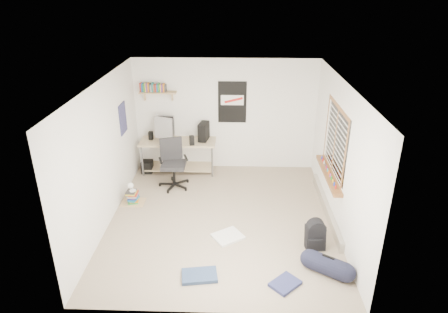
{
  "coord_description": "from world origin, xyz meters",
  "views": [
    {
      "loc": [
        0.26,
        -6.19,
        3.99
      ],
      "look_at": [
        0.03,
        0.35,
        1.09
      ],
      "focal_mm": 32.0,
      "sensor_mm": 36.0,
      "label": 1
    }
  ],
  "objects_px": {
    "desk": "(179,155)",
    "duffel_bag": "(327,266)",
    "backpack": "(315,237)",
    "office_chair": "(174,165)",
    "book_stack": "(133,196)"
  },
  "relations": [
    {
      "from": "desk",
      "to": "book_stack",
      "type": "bearing_deg",
      "value": -103.35
    },
    {
      "from": "office_chair",
      "to": "book_stack",
      "type": "distance_m",
      "value": 1.06
    },
    {
      "from": "duffel_bag",
      "to": "book_stack",
      "type": "distance_m",
      "value": 3.89
    },
    {
      "from": "desk",
      "to": "book_stack",
      "type": "height_order",
      "value": "desk"
    },
    {
      "from": "backpack",
      "to": "duffel_bag",
      "type": "bearing_deg",
      "value": -89.35
    },
    {
      "from": "desk",
      "to": "office_chair",
      "type": "relative_size",
      "value": 1.61
    },
    {
      "from": "desk",
      "to": "duffel_bag",
      "type": "relative_size",
      "value": 2.92
    },
    {
      "from": "backpack",
      "to": "office_chair",
      "type": "bearing_deg",
      "value": 135.79
    },
    {
      "from": "backpack",
      "to": "book_stack",
      "type": "relative_size",
      "value": 0.95
    },
    {
      "from": "desk",
      "to": "office_chair",
      "type": "height_order",
      "value": "office_chair"
    },
    {
      "from": "desk",
      "to": "backpack",
      "type": "height_order",
      "value": "desk"
    },
    {
      "from": "desk",
      "to": "office_chair",
      "type": "distance_m",
      "value": 0.79
    },
    {
      "from": "desk",
      "to": "duffel_bag",
      "type": "height_order",
      "value": "desk"
    },
    {
      "from": "desk",
      "to": "book_stack",
      "type": "xyz_separation_m",
      "value": [
        -0.71,
        -1.49,
        -0.21
      ]
    },
    {
      "from": "office_chair",
      "to": "backpack",
      "type": "distance_m",
      "value": 3.29
    }
  ]
}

